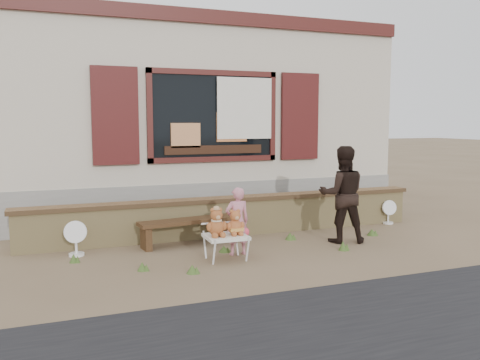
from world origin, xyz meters
name	(u,v)px	position (x,y,z in m)	size (l,w,h in m)	color
ground	(254,248)	(0.00, 0.00, 0.00)	(80.00, 80.00, 0.00)	brown
shopfront	(180,119)	(0.00, 4.49, 2.00)	(8.04, 5.13, 4.00)	#AB9F8A
brick_wall	(232,215)	(0.00, 1.00, 0.34)	(7.10, 0.36, 0.67)	tan
bench	(189,226)	(-0.88, 0.59, 0.30)	(1.65, 0.54, 0.41)	#372413
folding_chair	(226,237)	(-0.63, -0.46, 0.32)	(0.58, 0.52, 0.36)	silver
teddy_bear_left	(216,222)	(-0.77, -0.46, 0.56)	(0.30, 0.26, 0.41)	brown
teddy_bear_right	(235,222)	(-0.49, -0.47, 0.54)	(0.27, 0.23, 0.37)	brown
child	(237,221)	(-0.38, -0.26, 0.50)	(0.37, 0.24, 1.00)	pink
adult	(342,194)	(1.49, -0.13, 0.78)	(0.76, 0.59, 1.57)	black
fan_left	(76,238)	(-2.60, 0.52, 0.26)	(0.34, 0.22, 0.53)	white
fan_right	(388,212)	(3.13, 0.80, 0.23)	(0.29, 0.19, 0.46)	white
grass_tufts	(261,247)	(0.02, -0.22, 0.06)	(5.04, 1.39, 0.14)	#3D5823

